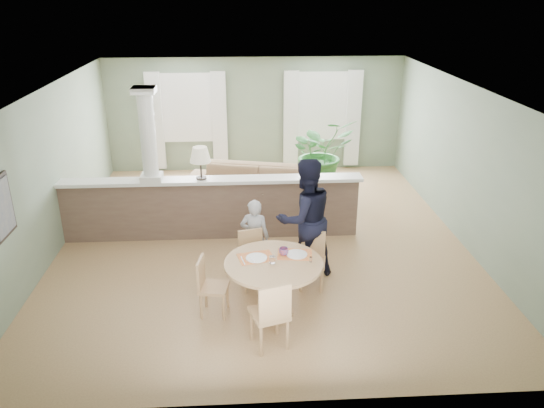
{
  "coord_description": "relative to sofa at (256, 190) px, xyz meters",
  "views": [
    {
      "loc": [
        -0.35,
        -8.5,
        4.2
      ],
      "look_at": [
        0.1,
        -1.0,
        1.1
      ],
      "focal_mm": 35.0,
      "sensor_mm": 36.0,
      "label": 1
    }
  ],
  "objects": [
    {
      "name": "houseplant",
      "position": [
        1.48,
        1.31,
        0.35
      ],
      "size": [
        1.75,
        1.64,
        1.56
      ],
      "primitive_type": "imported",
      "rotation": [
        0.0,
        0.0,
        0.36
      ],
      "color": "#2A6829",
      "rests_on": "ground"
    },
    {
      "name": "room_shell",
      "position": [
        0.04,
        -0.79,
        1.39
      ],
      "size": [
        7.02,
        8.02,
        2.71
      ],
      "color": "gray",
      "rests_on": "ground"
    },
    {
      "name": "chair_side",
      "position": [
        -0.76,
        -3.65,
        0.04
      ],
      "size": [
        0.43,
        0.43,
        0.84
      ],
      "rotation": [
        0.0,
        0.0,
        1.42
      ],
      "color": "tan",
      "rests_on": "ground"
    },
    {
      "name": "sofa",
      "position": [
        0.0,
        0.0,
        0.0
      ],
      "size": [
        3.11,
        1.8,
        0.85
      ],
      "primitive_type": "imported",
      "rotation": [
        0.0,
        0.0,
        -0.24
      ],
      "color": "#835C47",
      "rests_on": "ground"
    },
    {
      "name": "child_person",
      "position": [
        -0.11,
        -2.56,
        0.19
      ],
      "size": [
        0.5,
        0.38,
        1.24
      ],
      "primitive_type": "imported",
      "rotation": [
        0.0,
        0.0,
        2.94
      ],
      "color": "#A2A2A7",
      "rests_on": "ground"
    },
    {
      "name": "dining_table",
      "position": [
        0.11,
        -3.7,
        0.21
      ],
      "size": [
        1.32,
        1.32,
        0.9
      ],
      "rotation": [
        0.0,
        0.0,
        0.22
      ],
      "color": "tan",
      "rests_on": "ground"
    },
    {
      "name": "ground",
      "position": [
        0.06,
        -1.41,
        -0.43
      ],
      "size": [
        8.0,
        8.0,
        0.0
      ],
      "primitive_type": "plane",
      "color": "tan",
      "rests_on": "ground"
    },
    {
      "name": "pony_wall",
      "position": [
        -0.92,
        -1.21,
        0.28
      ],
      "size": [
        5.32,
        0.38,
        2.7
      ],
      "color": "brown",
      "rests_on": "ground"
    },
    {
      "name": "chair_far_man",
      "position": [
        0.74,
        -2.98,
        0.04
      ],
      "size": [
        0.45,
        0.45,
        0.84
      ],
      "rotation": [
        0.0,
        0.0,
        -0.19
      ],
      "color": "tan",
      "rests_on": "ground"
    },
    {
      "name": "chair_far_boy",
      "position": [
        -0.16,
        -2.9,
        0.05
      ],
      "size": [
        0.47,
        0.47,
        0.86
      ],
      "rotation": [
        0.0,
        0.0,
        0.23
      ],
      "color": "tan",
      "rests_on": "ground"
    },
    {
      "name": "chair_near",
      "position": [
        0.04,
        -4.47,
        0.1
      ],
      "size": [
        0.54,
        0.54,
        0.95
      ],
      "rotation": [
        0.0,
        0.0,
        3.45
      ],
      "color": "tan",
      "rests_on": "ground"
    },
    {
      "name": "man_person",
      "position": [
        0.65,
        -2.64,
        0.52
      ],
      "size": [
        1.11,
        0.99,
        1.89
      ],
      "primitive_type": "imported",
      "rotation": [
        0.0,
        0.0,
        3.5
      ],
      "color": "black",
      "rests_on": "ground"
    }
  ]
}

